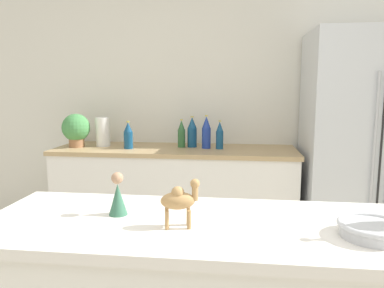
# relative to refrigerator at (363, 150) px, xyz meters

# --- Properties ---
(wall_back) EXTENTS (8.00, 0.06, 2.55)m
(wall_back) POSITION_rel_refrigerator_xyz_m (-1.15, 0.40, 0.36)
(wall_back) COLOR silver
(wall_back) RESTS_ON ground_plane
(back_counter) EXTENTS (2.04, 0.63, 0.88)m
(back_counter) POSITION_rel_refrigerator_xyz_m (-1.51, 0.07, -0.47)
(back_counter) COLOR white
(back_counter) RESTS_ON ground_plane
(refrigerator) EXTENTS (0.90, 0.73, 1.82)m
(refrigerator) POSITION_rel_refrigerator_xyz_m (0.00, 0.00, 0.00)
(refrigerator) COLOR silver
(refrigerator) RESTS_ON ground_plane
(potted_plant) EXTENTS (0.24, 0.24, 0.29)m
(potted_plant) POSITION_rel_refrigerator_xyz_m (-2.37, 0.03, 0.13)
(potted_plant) COLOR #9E6B47
(potted_plant) RESTS_ON back_counter
(paper_towel_roll) EXTENTS (0.12, 0.12, 0.25)m
(paper_towel_roll) POSITION_rel_refrigerator_xyz_m (-2.16, 0.10, 0.10)
(paper_towel_roll) COLOR white
(paper_towel_roll) RESTS_ON back_counter
(back_bottle_0) EXTENTS (0.06, 0.06, 0.24)m
(back_bottle_0) POSITION_rel_refrigerator_xyz_m (-1.46, 0.12, 0.09)
(back_bottle_0) COLOR #2D6033
(back_bottle_0) RESTS_ON back_counter
(back_bottle_1) EXTENTS (0.08, 0.08, 0.28)m
(back_bottle_1) POSITION_rel_refrigerator_xyz_m (-1.25, 0.09, 0.11)
(back_bottle_1) COLOR navy
(back_bottle_1) RESTS_ON back_counter
(back_bottle_2) EXTENTS (0.08, 0.08, 0.23)m
(back_bottle_2) POSITION_rel_refrigerator_xyz_m (-1.90, -0.01, 0.08)
(back_bottle_2) COLOR navy
(back_bottle_2) RESTS_ON back_counter
(back_bottle_3) EXTENTS (0.06, 0.06, 0.24)m
(back_bottle_3) POSITION_rel_refrigerator_xyz_m (-1.13, 0.07, 0.09)
(back_bottle_3) COLOR navy
(back_bottle_3) RESTS_ON back_counter
(back_bottle_4) EXTENTS (0.08, 0.08, 0.27)m
(back_bottle_4) POSITION_rel_refrigerator_xyz_m (-1.38, 0.14, 0.10)
(back_bottle_4) COLOR navy
(back_bottle_4) RESTS_ON back_counter
(fruit_bowl) EXTENTS (0.20, 0.20, 0.05)m
(fruit_bowl) POSITION_rel_refrigerator_xyz_m (-0.58, -1.92, 0.07)
(fruit_bowl) COLOR #B7BABF
(fruit_bowl) RESTS_ON bar_counter
(camel_figurine) EXTENTS (0.13, 0.08, 0.16)m
(camel_figurine) POSITION_rel_refrigerator_xyz_m (-1.17, -1.91, 0.13)
(camel_figurine) COLOR #A87F4C
(camel_figurine) RESTS_ON bar_counter
(wise_man_figurine_blue) EXTENTS (0.07, 0.07, 0.15)m
(wise_man_figurine_blue) POSITION_rel_refrigerator_xyz_m (-1.40, -1.82, 0.11)
(wise_man_figurine_blue) COLOR #33664C
(wise_man_figurine_blue) RESTS_ON bar_counter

